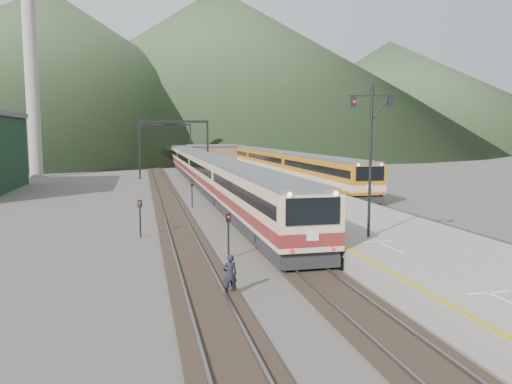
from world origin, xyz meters
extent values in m
plane|color=#47423D|center=(0.00, 0.00, 0.00)|extent=(400.00, 400.00, 0.00)
cube|color=black|center=(0.00, 40.00, 0.06)|extent=(2.60, 200.00, 0.12)
cube|color=slate|center=(-0.72, 40.00, 0.16)|extent=(0.10, 200.00, 0.14)
cube|color=slate|center=(0.72, 40.00, 0.16)|extent=(0.10, 200.00, 0.14)
cube|color=black|center=(-5.00, 40.00, 0.06)|extent=(2.60, 200.00, 0.12)
cube|color=slate|center=(-5.72, 40.00, 0.16)|extent=(0.10, 200.00, 0.14)
cube|color=slate|center=(-4.28, 40.00, 0.16)|extent=(0.10, 200.00, 0.14)
cube|color=black|center=(11.50, 40.00, 0.06)|extent=(2.60, 200.00, 0.12)
cube|color=slate|center=(10.78, 40.00, 0.16)|extent=(0.10, 200.00, 0.14)
cube|color=slate|center=(12.22, 40.00, 0.16)|extent=(0.10, 200.00, 0.14)
cube|color=gray|center=(5.60, 38.00, 0.50)|extent=(8.00, 100.00, 1.00)
cube|color=black|center=(-7.50, 55.00, 4.00)|extent=(0.25, 0.25, 8.00)
cube|color=black|center=(1.80, 55.00, 4.00)|extent=(0.25, 0.25, 8.00)
cube|color=black|center=(-2.85, 55.00, 7.80)|extent=(9.30, 0.22, 0.35)
cube|color=black|center=(-7.50, 80.00, 4.00)|extent=(0.25, 0.25, 8.00)
cube|color=black|center=(1.80, 80.00, 4.00)|extent=(0.25, 0.25, 8.00)
cube|color=black|center=(-2.85, 80.00, 7.80)|extent=(9.30, 0.22, 0.35)
cylinder|color=#9E998E|center=(-22.00, 62.00, 15.00)|extent=(1.80, 1.80, 30.00)
cube|color=brown|center=(5.60, 78.00, 2.40)|extent=(9.00, 4.00, 2.80)
cube|color=slate|center=(5.60, 78.00, 3.95)|extent=(9.40, 4.40, 0.30)
cone|color=#294524|center=(-40.00, 190.00, 30.00)|extent=(180.00, 180.00, 60.00)
cone|color=#294524|center=(30.00, 230.00, 37.50)|extent=(220.00, 220.00, 75.00)
cone|color=#294524|center=(110.00, 210.00, 25.00)|extent=(160.00, 160.00, 50.00)
cube|color=#D6B78B|center=(0.00, 15.98, 2.08)|extent=(3.03, 20.40, 3.70)
cube|color=#D6B78B|center=(0.00, 36.88, 2.08)|extent=(3.03, 20.40, 3.70)
cube|color=#D6B78B|center=(0.00, 57.78, 2.08)|extent=(3.03, 20.40, 3.70)
cube|color=#D6B78B|center=(0.00, 78.68, 2.08)|extent=(3.03, 20.40, 3.70)
cube|color=#D6B78B|center=(0.00, 99.58, 2.08)|extent=(3.03, 20.40, 3.70)
cube|color=#B76B11|center=(11.50, 34.52, 2.12)|extent=(3.10, 20.86, 3.79)
cube|color=#B76B11|center=(11.50, 55.87, 2.12)|extent=(3.10, 20.86, 3.79)
cube|color=#B76B11|center=(11.50, 77.23, 2.12)|extent=(3.10, 20.86, 3.79)
cylinder|color=black|center=(3.87, 8.30, 4.81)|extent=(0.14, 0.14, 7.63)
cube|color=black|center=(3.87, 8.30, 8.03)|extent=(2.15, 0.60, 0.07)
cube|color=black|center=(3.00, 8.52, 7.73)|extent=(0.29, 0.24, 0.50)
cube|color=black|center=(4.74, 8.08, 7.73)|extent=(0.29, 0.24, 0.50)
cylinder|color=black|center=(-3.10, 9.45, 1.00)|extent=(0.10, 0.10, 2.00)
cube|color=black|center=(-3.10, 9.45, 2.05)|extent=(0.23, 0.17, 0.45)
cylinder|color=black|center=(-3.18, 26.99, 1.00)|extent=(0.10, 0.10, 2.00)
cube|color=black|center=(-3.18, 26.99, 2.05)|extent=(0.24, 0.19, 0.45)
cylinder|color=black|center=(-7.39, 15.52, 1.00)|extent=(0.10, 0.10, 2.00)
cube|color=black|center=(-7.39, 15.52, 2.05)|extent=(0.26, 0.23, 0.45)
imported|color=black|center=(-4.01, 3.89, 0.79)|extent=(0.60, 0.41, 1.59)
camera|label=1|loc=(-7.19, -14.56, 6.20)|focal=35.00mm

